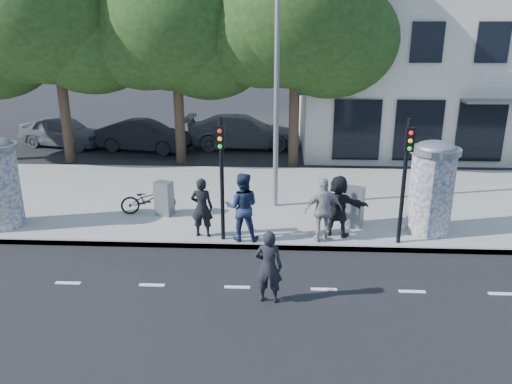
# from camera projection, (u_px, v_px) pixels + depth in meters

# --- Properties ---
(ground) EXTENTS (120.00, 120.00, 0.00)m
(ground) POSITION_uv_depth(u_px,v_px,m) (231.00, 321.00, 10.21)
(ground) COLOR black
(ground) RESTS_ON ground
(sidewalk) EXTENTS (40.00, 8.00, 0.15)m
(sidewalk) POSITION_uv_depth(u_px,v_px,m) (252.00, 199.00, 17.31)
(sidewalk) COLOR gray
(sidewalk) RESTS_ON ground
(curb) EXTENTS (40.00, 0.10, 0.16)m
(curb) POSITION_uv_depth(u_px,v_px,m) (244.00, 246.00, 13.56)
(curb) COLOR slate
(curb) RESTS_ON ground
(lane_dash_far) EXTENTS (32.00, 0.12, 0.01)m
(lane_dash_far) POSITION_uv_depth(u_px,v_px,m) (237.00, 287.00, 11.54)
(lane_dash_far) COLOR silver
(lane_dash_far) RESTS_ON ground
(ad_column_right) EXTENTS (1.36, 1.36, 2.65)m
(ad_column_right) POSITION_uv_depth(u_px,v_px,m) (432.00, 185.00, 13.95)
(ad_column_right) COLOR beige
(ad_column_right) RESTS_ON sidewalk
(traffic_pole_near) EXTENTS (0.22, 0.31, 3.40)m
(traffic_pole_near) POSITION_uv_depth(u_px,v_px,m) (221.00, 167.00, 13.15)
(traffic_pole_near) COLOR black
(traffic_pole_near) RESTS_ON sidewalk
(traffic_pole_far) EXTENTS (0.22, 0.31, 3.40)m
(traffic_pole_far) POSITION_uv_depth(u_px,v_px,m) (406.00, 169.00, 12.92)
(traffic_pole_far) COLOR black
(traffic_pole_far) RESTS_ON sidewalk
(street_lamp) EXTENTS (0.25, 0.93, 8.00)m
(street_lamp) POSITION_uv_depth(u_px,v_px,m) (277.00, 61.00, 14.99)
(street_lamp) COLOR slate
(street_lamp) RESTS_ON sidewalk
(tree_mid_left) EXTENTS (7.20, 7.20, 9.57)m
(tree_mid_left) POSITION_uv_depth(u_px,v_px,m) (53.00, 9.00, 20.48)
(tree_mid_left) COLOR #38281C
(tree_mid_left) RESTS_ON ground
(tree_near_left) EXTENTS (6.80, 6.80, 8.97)m
(tree_near_left) POSITION_uv_depth(u_px,v_px,m) (175.00, 20.00, 20.56)
(tree_near_left) COLOR #38281C
(tree_near_left) RESTS_ON ground
(tree_center) EXTENTS (7.00, 7.00, 9.30)m
(tree_center) POSITION_uv_depth(u_px,v_px,m) (296.00, 13.00, 19.87)
(tree_center) COLOR #38281C
(tree_center) RESTS_ON ground
(building) EXTENTS (20.30, 15.85, 12.00)m
(building) POSITION_uv_depth(u_px,v_px,m) (488.00, 24.00, 26.76)
(building) COLOR #B6AF99
(building) RESTS_ON ground
(ped_b) EXTENTS (0.64, 0.44, 1.69)m
(ped_b) POSITION_uv_depth(u_px,v_px,m) (202.00, 208.00, 13.80)
(ped_b) COLOR black
(ped_b) RESTS_ON sidewalk
(ped_c) EXTENTS (0.93, 0.72, 1.90)m
(ped_c) POSITION_uv_depth(u_px,v_px,m) (242.00, 207.00, 13.53)
(ped_c) COLOR #1C2A48
(ped_c) RESTS_ON sidewalk
(ped_e) EXTENTS (1.15, 0.80, 1.80)m
(ped_e) POSITION_uv_depth(u_px,v_px,m) (323.00, 210.00, 13.44)
(ped_e) COLOR #97979A
(ped_e) RESTS_ON sidewalk
(ped_f) EXTENTS (1.73, 1.08, 1.75)m
(ped_f) POSITION_uv_depth(u_px,v_px,m) (338.00, 206.00, 13.82)
(ped_f) COLOR black
(ped_f) RESTS_ON sidewalk
(man_road) EXTENTS (0.64, 0.46, 1.65)m
(man_road) POSITION_uv_depth(u_px,v_px,m) (269.00, 267.00, 10.72)
(man_road) COLOR black
(man_road) RESTS_ON ground
(bicycle) EXTENTS (1.07, 1.80, 0.90)m
(bicycle) POSITION_uv_depth(u_px,v_px,m) (148.00, 199.00, 15.70)
(bicycle) COLOR black
(bicycle) RESTS_ON sidewalk
(cabinet_left) EXTENTS (0.61, 0.53, 1.08)m
(cabinet_left) POSITION_uv_depth(u_px,v_px,m) (164.00, 198.00, 15.49)
(cabinet_left) COLOR slate
(cabinet_left) RESTS_ON sidewalk
(cabinet_right) EXTENTS (0.69, 0.61, 1.19)m
(cabinet_right) POSITION_uv_depth(u_px,v_px,m) (353.00, 207.00, 14.59)
(cabinet_right) COLOR gray
(cabinet_right) RESTS_ON sidewalk
(car_left) EXTENTS (2.96, 4.85, 1.54)m
(car_left) POSITION_uv_depth(u_px,v_px,m) (64.00, 131.00, 25.30)
(car_left) COLOR #595B61
(car_left) RESTS_ON ground
(car_mid) EXTENTS (2.48, 4.80, 1.51)m
(car_mid) POSITION_uv_depth(u_px,v_px,m) (145.00, 136.00, 24.32)
(car_mid) COLOR black
(car_mid) RESTS_ON ground
(car_right) EXTENTS (2.46, 5.72, 1.64)m
(car_right) POSITION_uv_depth(u_px,v_px,m) (243.00, 131.00, 25.10)
(car_right) COLOR slate
(car_right) RESTS_ON ground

